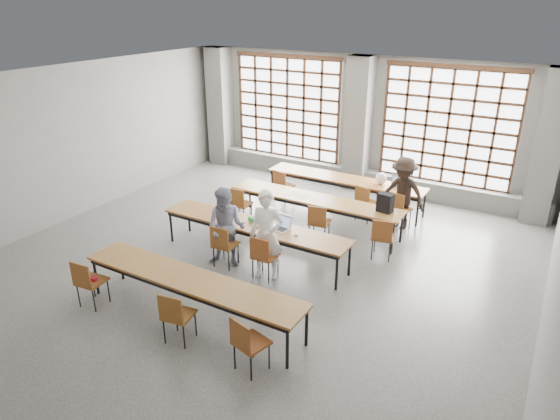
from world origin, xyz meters
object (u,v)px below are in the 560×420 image
object	(u,v)px
student_male	(267,235)
laptop_front	(281,225)
desk_row_d	(191,282)
student_back	(403,193)
chair_near_left	(87,279)
chair_near_right	(247,340)
chair_mid_right	(383,235)
mouse	(296,234)
chair_back_left	(282,183)
chair_front_left	(223,242)
chair_back_right	(399,207)
chair_mid_left	(239,202)
backpack	(385,203)
student_female	(226,227)
chair_near_mid	(176,313)
red_pouch	(91,279)
laptop_back	(399,184)
chair_front_right	(263,253)
chair_back_mid	(365,200)
plastic_bag	(381,178)
chair_mid_centre	(318,220)
desk_row_c	(254,227)
desk_row_a	(345,181)
green_box	(254,220)
desk_row_b	(314,201)
phone	(259,228)

from	to	relation	value
student_male	laptop_front	xyz separation A→B (m)	(-0.04, 0.61, -0.06)
desk_row_d	student_back	bearing A→B (deg)	70.58
chair_near_left	chair_near_right	distance (m)	3.17
chair_mid_right	mouse	bearing A→B (deg)	-135.86
chair_back_left	student_back	distance (m)	3.03
desk_row_d	chair_front_left	bearing A→B (deg)	109.12
chair_back_right	chair_mid_left	size ratio (longest dim) A/B	1.00
chair_back_right	backpack	world-z (taller)	backpack
desk_row_d	student_female	xyz separation A→B (m)	(-0.56, 1.73, 0.13)
chair_near_mid	chair_mid_right	bearing A→B (deg)	66.75
backpack	red_pouch	world-z (taller)	backpack
chair_mid_right	chair_near_right	bearing A→B (deg)	-96.74
chair_back_left	laptop_back	distance (m)	2.85
chair_back_left	chair_front_right	size ratio (longest dim) A/B	1.00
chair_mid_right	red_pouch	distance (m)	5.42
chair_back_mid	chair_near_right	distance (m)	5.64
plastic_bag	chair_back_mid	bearing A→B (deg)	-100.11
chair_mid_right	chair_front_right	xyz separation A→B (m)	(-1.62, -1.84, 0.00)
chair_mid_centre	student_female	size ratio (longest dim) A/B	0.56
desk_row_c	chair_back_mid	size ratio (longest dim) A/B	4.55
laptop_front	laptop_back	xyz separation A→B (m)	(1.24, 3.39, 0.00)
student_male	student_back	distance (m)	3.69
desk_row_a	chair_back_mid	size ratio (longest dim) A/B	4.55
chair_back_mid	chair_mid_right	bearing A→B (deg)	-57.86
chair_near_left	green_box	world-z (taller)	chair_near_left
chair_mid_left	chair_mid_right	size ratio (longest dim) A/B	1.00
chair_front_left	student_back	world-z (taller)	student_back
chair_back_left	backpack	distance (m)	3.11
desk_row_b	chair_near_left	xyz separation A→B (m)	(-1.84, -4.70, -0.13)
student_female	student_back	distance (m)	4.13
chair_back_left	green_box	distance (m)	2.84
desk_row_d	chair_mid_centre	world-z (taller)	chair_mid_centre
chair_near_right	phone	xyz separation A→B (m)	(-1.56, 2.76, 0.20)
chair_front_right	laptop_front	distance (m)	0.78
desk_row_a	chair_mid_centre	xyz separation A→B (m)	(0.35, -2.18, -0.13)
chair_mid_right	mouse	world-z (taller)	chair_mid_right
chair_back_left	student_male	xyz separation A→B (m)	(1.55, -3.26, 0.32)
chair_back_left	plastic_bag	size ratio (longest dim) A/B	3.08
desk_row_a	chair_mid_left	distance (m)	2.74
desk_row_d	chair_near_left	bearing A→B (deg)	-159.62
chair_mid_left	chair_back_mid	bearing A→B (deg)	32.56
chair_back_right	green_box	bearing A→B (deg)	-127.92
phone	plastic_bag	size ratio (longest dim) A/B	0.45
chair_near_right	mouse	distance (m)	2.95
backpack	chair_front_left	bearing A→B (deg)	-122.26
chair_near_mid	plastic_bag	bearing A→B (deg)	81.93
desk_row_a	chair_front_left	distance (m)	4.09
desk_row_d	chair_back_right	xyz separation A→B (m)	(1.78, 5.00, -0.13)
chair_front_left	student_male	size ratio (longest dim) A/B	0.51
chair_back_left	desk_row_d	bearing A→B (deg)	-76.39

